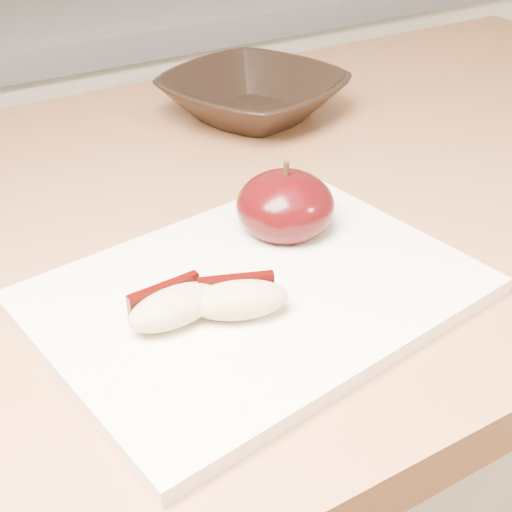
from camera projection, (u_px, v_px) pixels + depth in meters
cutting_board at (256, 292)px, 0.51m from camera, size 0.32×0.26×0.01m
apple_half at (285, 206)px, 0.56m from camera, size 0.10×0.10×0.07m
apple_wedge_a at (173, 306)px, 0.46m from camera, size 0.07×0.04×0.02m
apple_wedge_b at (239, 299)px, 0.47m from camera, size 0.07×0.05×0.02m
bowl at (253, 96)px, 0.79m from camera, size 0.24×0.24×0.05m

